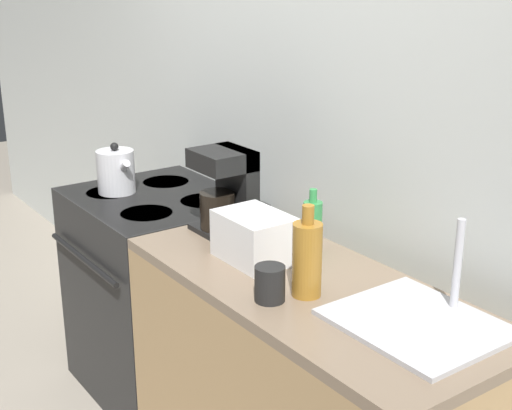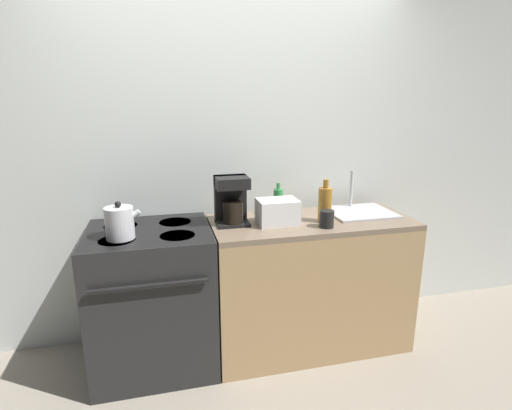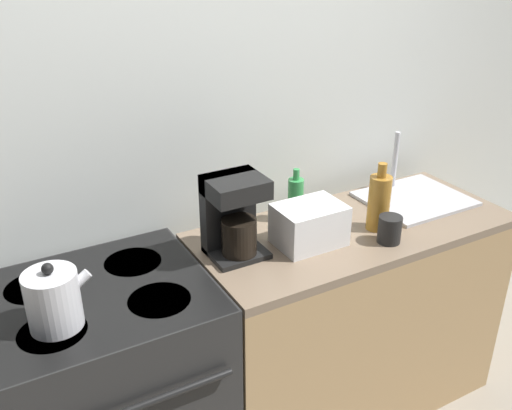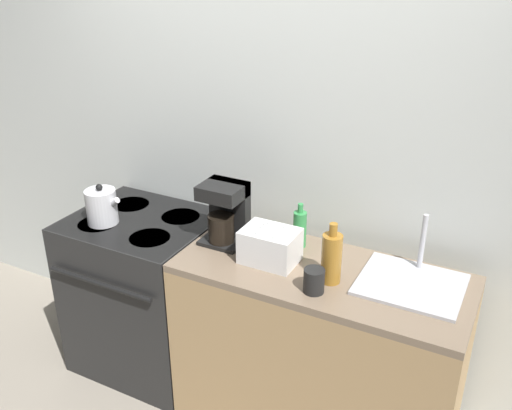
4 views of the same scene
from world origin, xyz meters
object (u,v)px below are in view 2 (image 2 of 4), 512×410
at_px(toaster, 277,212).
at_px(bottle_amber, 325,204).
at_px(stove, 153,297).
at_px(bottle_green, 278,201).
at_px(coffee_maker, 232,199).
at_px(kettle, 120,223).
at_px(cup_black, 327,219).

xyz_separation_m(toaster, bottle_amber, (0.31, -0.03, 0.04)).
height_order(stove, bottle_amber, bottle_amber).
bearing_deg(bottle_green, coffee_maker, -161.39).
relative_size(stove, coffee_maker, 2.99).
bearing_deg(stove, bottle_green, 8.72).
distance_m(toaster, bottle_amber, 0.32).
xyz_separation_m(kettle, bottle_amber, (1.28, 0.02, 0.02)).
distance_m(kettle, bottle_amber, 1.28).
relative_size(toaster, cup_black, 2.37).
bearing_deg(coffee_maker, stove, -178.14).
bearing_deg(bottle_amber, kettle, -179.12).
relative_size(kettle, bottle_green, 0.97).
xyz_separation_m(bottle_amber, bottle_green, (-0.25, 0.23, -0.02)).
height_order(stove, kettle, kettle).
relative_size(coffee_maker, bottle_green, 1.37).
relative_size(coffee_maker, cup_black, 2.87).
distance_m(toaster, coffee_maker, 0.31).
distance_m(bottle_amber, bottle_green, 0.34).
distance_m(coffee_maker, bottle_amber, 0.61).
xyz_separation_m(stove, kettle, (-0.15, -0.11, 0.55)).
distance_m(toaster, cup_black, 0.32).
relative_size(bottle_amber, bottle_green, 1.24).
distance_m(toaster, bottle_green, 0.21).
xyz_separation_m(kettle, coffee_maker, (0.68, 0.13, 0.07)).
relative_size(coffee_maker, bottle_amber, 1.10).
xyz_separation_m(stove, bottle_amber, (1.13, -0.09, 0.57)).
height_order(stove, coffee_maker, coffee_maker).
xyz_separation_m(toaster, bottle_green, (0.06, 0.20, 0.01)).
bearing_deg(toaster, bottle_amber, -5.82).
bearing_deg(stove, cup_black, -10.66).
relative_size(stove, cup_black, 8.58).
xyz_separation_m(bottle_amber, cup_black, (-0.03, -0.11, -0.06)).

